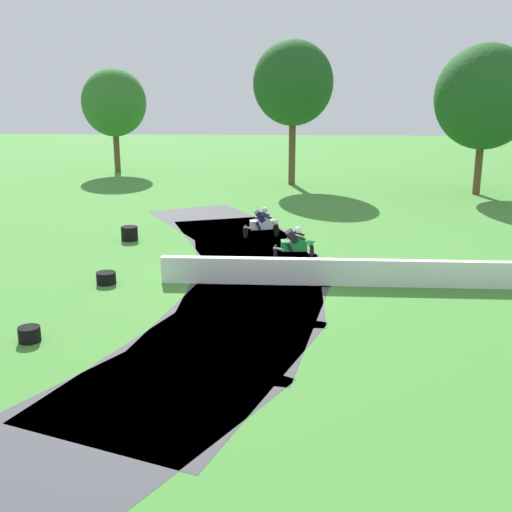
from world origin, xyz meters
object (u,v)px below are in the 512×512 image
(tire_stack_near, at_px, (29,334))
(tire_stack_mid_b, at_px, (130,233))
(tire_stack_mid_a, at_px, (106,278))
(motorcycle_lead_green, at_px, (296,244))
(motorcycle_chase_white, at_px, (263,223))

(tire_stack_near, height_order, tire_stack_mid_b, tire_stack_mid_b)
(tire_stack_mid_a, bearing_deg, tire_stack_mid_b, 96.24)
(motorcycle_lead_green, distance_m, tire_stack_near, 10.84)
(tire_stack_mid_a, bearing_deg, motorcycle_lead_green, 26.40)
(motorcycle_lead_green, xyz_separation_m, tire_stack_near, (-7.12, -8.16, -0.45))
(tire_stack_near, relative_size, tire_stack_mid_a, 0.88)
(motorcycle_lead_green, height_order, tire_stack_near, motorcycle_lead_green)
(motorcycle_chase_white, height_order, tire_stack_mid_b, motorcycle_chase_white)
(motorcycle_chase_white, distance_m, tire_stack_mid_a, 8.44)
(motorcycle_lead_green, xyz_separation_m, tire_stack_mid_b, (-7.11, 2.79, -0.35))
(tire_stack_mid_a, bearing_deg, tire_stack_near, -97.63)
(motorcycle_lead_green, relative_size, tire_stack_mid_a, 2.57)
(tire_stack_near, distance_m, tire_stack_mid_a, 5.00)
(tire_stack_near, bearing_deg, motorcycle_chase_white, 63.92)
(tire_stack_mid_b, bearing_deg, motorcycle_chase_white, 7.36)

